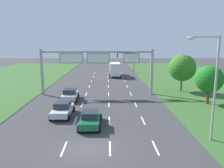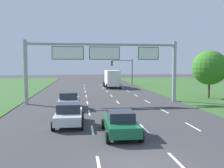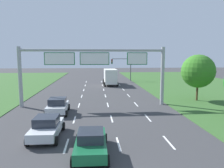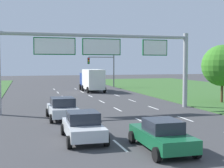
# 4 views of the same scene
# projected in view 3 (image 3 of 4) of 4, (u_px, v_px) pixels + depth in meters

# --- Properties ---
(lane_dashes_inner_left) EXTENTS (0.14, 62.40, 0.01)m
(lane_dashes_inner_left) POSITION_uv_depth(u_px,v_px,m) (74.00, 120.00, 20.45)
(lane_dashes_inner_left) COLOR white
(lane_dashes_inner_left) RESTS_ON ground_plane
(lane_dashes_inner_right) EXTENTS (0.14, 62.40, 0.01)m
(lane_dashes_inner_right) POSITION_uv_depth(u_px,v_px,m) (112.00, 119.00, 20.73)
(lane_dashes_inner_right) COLOR white
(lane_dashes_inner_right) RESTS_ON ground_plane
(lane_dashes_slip) EXTENTS (0.14, 62.40, 0.01)m
(lane_dashes_slip) POSITION_uv_depth(u_px,v_px,m) (148.00, 118.00, 21.01)
(lane_dashes_slip) COLOR white
(lane_dashes_slip) RESTS_ON ground_plane
(car_near_red) EXTENTS (2.25, 4.02, 1.63)m
(car_near_red) POSITION_uv_depth(u_px,v_px,m) (58.00, 106.00, 22.54)
(car_near_red) COLOR silver
(car_near_red) RESTS_ON ground_plane
(car_lead_silver) EXTENTS (2.13, 4.36, 1.51)m
(car_lead_silver) POSITION_uv_depth(u_px,v_px,m) (91.00, 142.00, 13.20)
(car_lead_silver) COLOR #145633
(car_lead_silver) RESTS_ON ground_plane
(car_far_ahead) EXTENTS (2.16, 4.20, 1.56)m
(car_far_ahead) POSITION_uv_depth(u_px,v_px,m) (47.00, 127.00, 15.91)
(car_far_ahead) COLOR silver
(car_far_ahead) RESTS_ON ground_plane
(box_truck) EXTENTS (2.74, 7.33, 3.27)m
(box_truck) POSITION_uv_depth(u_px,v_px,m) (110.00, 76.00, 44.82)
(box_truck) COLOR navy
(box_truck) RESTS_ON ground_plane
(sign_gantry) EXTENTS (17.24, 0.44, 7.00)m
(sign_gantry) POSITION_uv_depth(u_px,v_px,m) (93.00, 64.00, 25.63)
(sign_gantry) COLOR #9EA0A5
(sign_gantry) RESTS_ON ground_plane
(traffic_light_mast) EXTENTS (4.76, 0.49, 5.60)m
(traffic_light_mast) POSITION_uv_depth(u_px,v_px,m) (123.00, 65.00, 51.90)
(traffic_light_mast) COLOR #47494F
(traffic_light_mast) RESTS_ON ground_plane
(roadside_tree_far) EXTENTS (4.35, 4.35, 6.13)m
(roadside_tree_far) POSITION_uv_depth(u_px,v_px,m) (198.00, 71.00, 28.53)
(roadside_tree_far) COLOR #513823
(roadside_tree_far) RESTS_ON ground_plane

